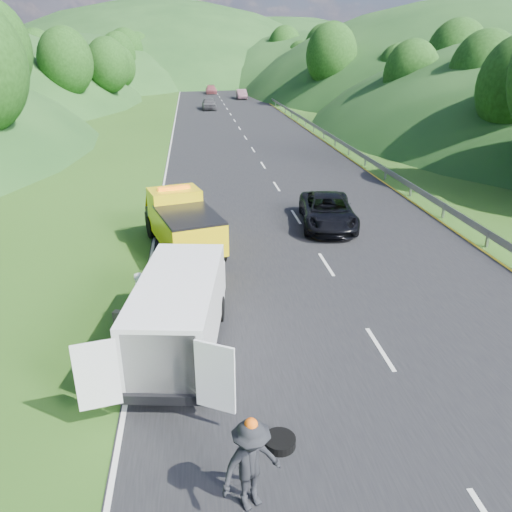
{
  "coord_description": "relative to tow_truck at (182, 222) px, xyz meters",
  "views": [
    {
      "loc": [
        -2.0,
        -13.48,
        7.91
      ],
      "look_at": [
        -0.02,
        2.16,
        1.3
      ],
      "focal_mm": 35.0,
      "sensor_mm": 36.0,
      "label": 1
    }
  ],
  "objects": [
    {
      "name": "passing_suv",
      "position": [
        6.81,
        2.08,
        -1.2
      ],
      "size": [
        3.13,
        5.54,
        1.46
      ],
      "primitive_type": "imported",
      "rotation": [
        0.0,
        0.0,
        -0.14
      ],
      "color": "black",
      "rests_on": "ground"
    },
    {
      "name": "white_van",
      "position": [
        0.04,
        -7.69,
        0.07
      ],
      "size": [
        3.64,
        6.65,
        2.25
      ],
      "rotation": [
        0.0,
        0.0,
        -0.15
      ],
      "color": "black",
      "rests_on": "ground"
    },
    {
      "name": "guardrail",
      "position": [
        12.89,
        46.05,
        -1.2
      ],
      "size": [
        0.06,
        140.0,
        1.52
      ],
      "primitive_type": "cube",
      "color": "gray",
      "rests_on": "ground"
    },
    {
      "name": "dist_car_b",
      "position": [
        9.04,
        65.99,
        -1.2
      ],
      "size": [
        1.57,
        4.5,
        1.48
      ],
      "primitive_type": "imported",
      "color": "#825664",
      "rests_on": "ground"
    },
    {
      "name": "spare_tire",
      "position": [
        2.14,
        -11.77,
        -1.2
      ],
      "size": [
        0.7,
        0.7,
        0.2
      ],
      "primitive_type": "cylinder",
      "color": "black",
      "rests_on": "ground"
    },
    {
      "name": "suitcase",
      "position": [
        -1.83,
        -6.42,
        -0.9
      ],
      "size": [
        0.43,
        0.34,
        0.61
      ],
      "primitive_type": "cube",
      "rotation": [
        0.0,
        0.0,
        -0.38
      ],
      "color": "#52513D",
      "rests_on": "ground"
    },
    {
      "name": "dist_car_a",
      "position": [
        3.11,
        51.24,
        -1.2
      ],
      "size": [
        1.88,
        4.68,
        1.6
      ],
      "primitive_type": "imported",
      "color": "#434246",
      "rests_on": "ground"
    },
    {
      "name": "hills_backdrop",
      "position": [
        9.09,
        128.25,
        -1.2
      ],
      "size": [
        201.0,
        288.6,
        44.0
      ],
      "primitive_type": null,
      "color": "#2D5B23",
      "rests_on": "ground"
    },
    {
      "name": "dist_car_c",
      "position": [
        4.5,
        76.65,
        -1.2
      ],
      "size": [
        1.98,
        4.87,
        1.41
      ],
      "primitive_type": "imported",
      "color": "#A15056",
      "rests_on": "ground"
    },
    {
      "name": "child",
      "position": [
        -0.31,
        -6.43,
        -1.2
      ],
      "size": [
        0.61,
        0.53,
        1.08
      ],
      "primitive_type": "imported",
      "rotation": [
        0.0,
        0.0,
        -0.25
      ],
      "color": "tan",
      "rests_on": "ground"
    },
    {
      "name": "tree_line_left",
      "position": [
        -16.41,
        53.55,
        -1.2
      ],
      "size": [
        14.0,
        140.0,
        14.0
      ],
      "primitive_type": null,
      "color": "#275D1B",
      "rests_on": "ground"
    },
    {
      "name": "tow_truck",
      "position": [
        0.0,
        0.0,
        0.0
      ],
      "size": [
        3.55,
        6.06,
        2.46
      ],
      "rotation": [
        0.0,
        0.0,
        0.27
      ],
      "color": "black",
      "rests_on": "ground"
    },
    {
      "name": "worker",
      "position": [
        1.36,
        -13.17,
        -1.2
      ],
      "size": [
        1.42,
        1.18,
        1.91
      ],
      "primitive_type": "imported",
      "rotation": [
        0.0,
        0.0,
        0.45
      ],
      "color": "black",
      "rests_on": "ground"
    },
    {
      "name": "road_surface",
      "position": [
        5.59,
        33.55,
        -1.19
      ],
      "size": [
        14.0,
        200.0,
        0.02
      ],
      "primitive_type": "cube",
      "color": "black",
      "rests_on": "ground"
    },
    {
      "name": "ground",
      "position": [
        2.59,
        -6.45,
        -1.2
      ],
      "size": [
        320.0,
        320.0,
        0.0
      ],
      "primitive_type": "plane",
      "color": "#38661E",
      "rests_on": "ground"
    },
    {
      "name": "tree_line_right",
      "position": [
        25.59,
        53.55,
        -1.2
      ],
      "size": [
        14.0,
        140.0,
        14.0
      ],
      "primitive_type": null,
      "color": "#275D1B",
      "rests_on": "ground"
    },
    {
      "name": "woman",
      "position": [
        -1.16,
        -6.16,
        -1.2
      ],
      "size": [
        0.69,
        0.77,
        1.73
      ],
      "primitive_type": "imported",
      "rotation": [
        0.0,
        0.0,
        2.01
      ],
      "color": "white",
      "rests_on": "ground"
    },
    {
      "name": "dist_car_d",
      "position": [
        6.85,
        94.53,
        -1.2
      ],
      "size": [
        1.88,
        4.68,
        1.6
      ],
      "primitive_type": "imported",
      "color": "#5C3D62",
      "rests_on": "ground"
    }
  ]
}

